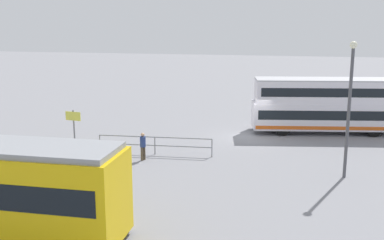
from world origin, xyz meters
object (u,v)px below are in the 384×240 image
info_sign (73,121)px  street_lamp (350,100)px  pedestrian_near_railing (143,145)px  double_decker_bus (328,105)px

info_sign → street_lamp: bearing=171.8°
pedestrian_near_railing → info_sign: info_sign is taller
info_sign → street_lamp: (-15.98, 2.29, 2.37)m
double_decker_bus → pedestrian_near_railing: 13.97m
street_lamp → pedestrian_near_railing: bearing=-2.2°
double_decker_bus → street_lamp: size_ratio=1.60×
pedestrian_near_railing → info_sign: bearing=-19.9°
double_decker_bus → street_lamp: 9.90m
double_decker_bus → info_sign: size_ratio=4.69×
info_sign → pedestrian_near_railing: bearing=160.1°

